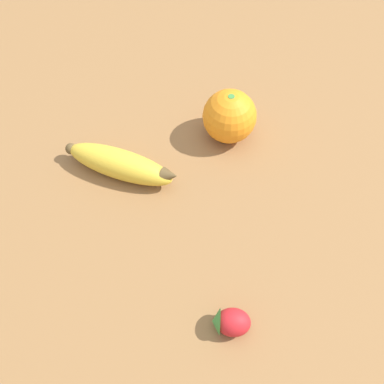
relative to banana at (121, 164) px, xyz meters
The scene contains 4 objects.
ground_plane 0.14m from the banana, behind, with size 3.00×3.00×0.00m, color olive.
banana is the anchor object (origin of this frame).
orange 0.18m from the banana, 138.62° to the right, with size 0.08×0.08×0.08m.
strawberry 0.27m from the banana, 138.58° to the left, with size 0.05×0.04×0.03m.
Camera 1 is at (-0.07, 0.35, 0.54)m, focal length 42.00 mm.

